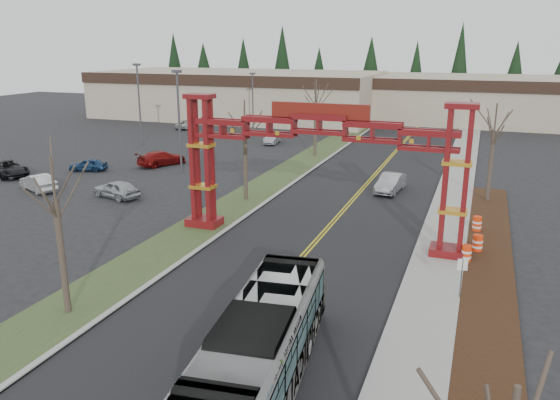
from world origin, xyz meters
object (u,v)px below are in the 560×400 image
at_px(bare_tree_median_mid, 245,128).
at_px(light_pole_near, 179,115).
at_px(barrel_north, 477,224).
at_px(retail_building_west, 239,94).
at_px(parked_car_far_a, 273,138).
at_px(transit_bus, 262,347).
at_px(light_pole_far, 253,100).
at_px(gateway_arch, 319,147).
at_px(light_pole_mid, 139,99).
at_px(barrel_mid, 477,244).
at_px(parked_car_near_b, 38,183).
at_px(barrel_south, 466,254).
at_px(street_sign, 462,271).
at_px(bare_tree_right_far, 494,132).
at_px(bare_tree_median_far, 316,101).
at_px(parked_car_mid_b, 88,165).
at_px(parked_car_mid_a, 162,158).
at_px(parked_car_near_c, 8,168).
at_px(silver_sedan, 390,183).
at_px(bare_tree_median_near, 55,202).
at_px(parked_car_near_a, 117,189).
at_px(parked_car_far_b, 187,124).

distance_m(bare_tree_median_mid, light_pole_near, 11.63).
bearing_deg(barrel_north, bare_tree_median_mid, 174.05).
relative_size(retail_building_west, parked_car_far_a, 11.29).
distance_m(transit_bus, light_pole_far, 56.42).
bearing_deg(parked_car_far_a, gateway_arch, -69.87).
distance_m(transit_bus, barrel_north, 21.73).
bearing_deg(light_pole_mid, barrel_north, -26.49).
bearing_deg(light_pole_mid, barrel_mid, -30.75).
bearing_deg(parked_car_near_b, light_pole_mid, -145.10).
bearing_deg(parked_car_far_a, barrel_south, -58.60).
bearing_deg(light_pole_near, street_sign, -35.69).
bearing_deg(light_pole_mid, gateway_arch, -39.70).
distance_m(bare_tree_right_far, barrel_south, 14.64).
height_order(gateway_arch, retail_building_west, gateway_arch).
bearing_deg(street_sign, light_pole_mid, 141.91).
distance_m(light_pole_near, street_sign, 32.91).
xyz_separation_m(gateway_arch, bare_tree_median_far, (-8.00, 25.82, 0.05)).
xyz_separation_m(transit_bus, parked_car_mid_b, (-29.15, 26.41, -1.00)).
relative_size(transit_bus, parked_car_mid_a, 2.26).
height_order(parked_car_near_b, parked_car_mid_a, parked_car_mid_a).
bearing_deg(light_pole_mid, parked_car_near_c, -98.03).
distance_m(parked_car_mid_b, street_sign, 39.16).
height_order(parked_car_near_b, barrel_mid, parked_car_near_b).
bearing_deg(parked_car_near_b, silver_sedan, 133.71).
bearing_deg(transit_bus, barrel_mid, 60.56).
xyz_separation_m(retail_building_west, barrel_south, (38.96, -54.53, -3.24)).
bearing_deg(silver_sedan, parked_car_mid_a, -179.41).
bearing_deg(silver_sedan, parked_car_mid_b, -169.03).
xyz_separation_m(parked_car_mid_a, bare_tree_median_near, (13.26, -29.03, 4.60)).
bearing_deg(light_pole_mid, bare_tree_median_mid, -39.16).
bearing_deg(parked_car_near_b, gateway_arch, 106.32).
height_order(parked_car_near_a, parked_car_mid_b, parked_car_near_a).
relative_size(parked_car_near_b, bare_tree_median_far, 0.52).
xyz_separation_m(parked_car_far_a, parked_car_far_b, (-16.39, 7.34, -0.05)).
xyz_separation_m(parked_car_far_a, bare_tree_median_near, (7.16, -44.67, 4.68)).
height_order(parked_car_far_b, bare_tree_median_far, bare_tree_median_far).
bearing_deg(barrel_north, parked_car_far_b, 140.68).
bearing_deg(light_pole_mid, parked_car_near_b, -78.96).
xyz_separation_m(parked_car_near_a, parked_car_far_a, (2.83, 27.51, -0.06)).
distance_m(light_pole_mid, barrel_mid, 45.90).
bearing_deg(light_pole_near, parked_car_near_a, -92.02).
bearing_deg(barrel_north, light_pole_far, 133.31).
height_order(parked_car_far_a, barrel_mid, parked_car_far_a).
height_order(bare_tree_median_near, bare_tree_median_far, bare_tree_median_far).
bearing_deg(bare_tree_median_mid, bare_tree_median_far, 90.00).
xyz_separation_m(parked_car_mid_a, light_pole_mid, (-8.43, 8.91, 4.89)).
xyz_separation_m(gateway_arch, bare_tree_right_far, (10.00, 13.16, -0.50)).
bearing_deg(parked_car_near_b, parked_car_near_a, 117.55).
distance_m(barrel_south, barrel_north, 5.76).
distance_m(parked_car_near_c, parked_car_mid_a, 14.27).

